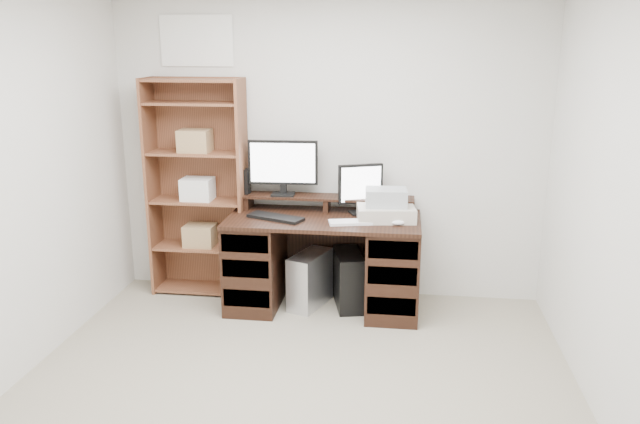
% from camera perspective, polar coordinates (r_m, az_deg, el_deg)
% --- Properties ---
extents(room, '(3.54, 4.04, 2.54)m').
position_cam_1_polar(room, '(3.17, -3.73, 0.27)').
color(room, gray).
rests_on(room, ground).
extents(desk, '(1.50, 0.70, 0.75)m').
position_cam_1_polar(desk, '(4.97, 0.33, -4.49)').
color(desk, black).
rests_on(desk, ground).
extents(riser_shelf, '(1.40, 0.22, 0.12)m').
position_cam_1_polar(riser_shelf, '(5.03, 0.64, 1.17)').
color(riser_shelf, black).
rests_on(riser_shelf, desk).
extents(monitor_wide, '(0.56, 0.15, 0.44)m').
position_cam_1_polar(monitor_wide, '(5.03, -3.40, 4.34)').
color(monitor_wide, black).
rests_on(monitor_wide, riser_shelf).
extents(monitor_small, '(0.35, 0.19, 0.40)m').
position_cam_1_polar(monitor_small, '(4.94, 3.73, 2.32)').
color(monitor_small, black).
rests_on(monitor_small, desk).
extents(speaker, '(0.09, 0.09, 0.20)m').
position_cam_1_polar(speaker, '(5.12, -6.92, 2.80)').
color(speaker, black).
rests_on(speaker, riser_shelf).
extents(keyboard_black, '(0.47, 0.30, 0.02)m').
position_cam_1_polar(keyboard_black, '(4.82, -4.09, -0.50)').
color(keyboard_black, black).
rests_on(keyboard_black, desk).
extents(keyboard_white, '(0.46, 0.23, 0.02)m').
position_cam_1_polar(keyboard_white, '(4.70, 3.50, -0.92)').
color(keyboard_white, white).
rests_on(keyboard_white, desk).
extents(mouse, '(0.11, 0.09, 0.04)m').
position_cam_1_polar(mouse, '(4.68, 7.12, -0.97)').
color(mouse, silver).
rests_on(mouse, desk).
extents(printer, '(0.47, 0.38, 0.11)m').
position_cam_1_polar(printer, '(4.81, 6.03, -0.06)').
color(printer, '#BCB2A4').
rests_on(printer, desk).
extents(basket, '(0.33, 0.25, 0.13)m').
position_cam_1_polar(basket, '(4.78, 6.07, 1.34)').
color(basket, '#A3A9AE').
rests_on(basket, printer).
extents(tower_silver, '(0.33, 0.48, 0.44)m').
position_cam_1_polar(tower_silver, '(5.05, -0.91, -6.20)').
color(tower_silver, silver).
rests_on(tower_silver, ground).
extents(tower_black, '(0.29, 0.48, 0.45)m').
position_cam_1_polar(tower_black, '(5.05, 2.59, -6.15)').
color(tower_black, black).
rests_on(tower_black, ground).
extents(bookshelf, '(0.80, 0.30, 1.80)m').
position_cam_1_polar(bookshelf, '(5.26, -11.05, 2.33)').
color(bookshelf, brown).
rests_on(bookshelf, ground).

